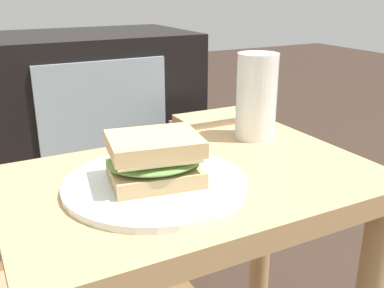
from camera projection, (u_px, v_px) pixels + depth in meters
side_table at (195, 228)px, 0.70m from camera, size 0.56×0.36×0.46m
tv_cabinet at (52, 123)px, 1.50m from camera, size 0.96×0.46×0.58m
plate at (155, 184)px, 0.63m from camera, size 0.26×0.26×0.01m
sandwich_front at (155, 159)px, 0.61m from camera, size 0.15×0.13×0.07m
beer_glass at (256, 98)px, 0.81m from camera, size 0.07×0.07×0.16m
paper_bag at (214, 173)px, 1.37m from camera, size 0.24×0.13×0.37m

